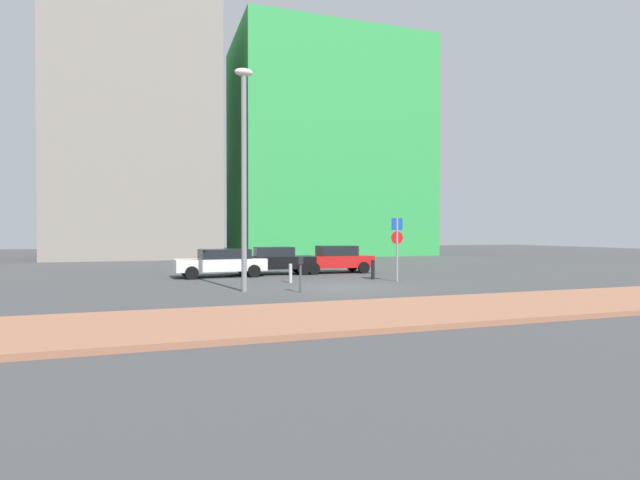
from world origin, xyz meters
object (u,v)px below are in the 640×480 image
object	(u,v)px
traffic_bollard_mid	(373,270)
parked_car_black	(273,260)
street_lamp	(244,163)
parked_car_red	(335,259)
parked_car_white	(221,262)
traffic_bollard_near	(290,273)
parking_sign_post	(397,241)
parking_meter	(300,269)

from	to	relation	value
traffic_bollard_mid	parked_car_black	bearing A→B (deg)	132.40
street_lamp	parked_car_red	bearing A→B (deg)	48.27
parked_car_white	parked_car_red	size ratio (longest dim) A/B	1.08
traffic_bollard_near	street_lamp	bearing A→B (deg)	-134.82
parked_car_red	street_lamp	world-z (taller)	street_lamp
parked_car_black	parked_car_white	bearing A→B (deg)	-168.38
parked_car_red	street_lamp	distance (m)	10.44
parked_car_black	street_lamp	world-z (taller)	street_lamp
parked_car_red	parked_car_white	bearing A→B (deg)	-175.50
parking_sign_post	traffic_bollard_near	size ratio (longest dim) A/B	3.45
parking_meter	parked_car_red	bearing A→B (deg)	61.54
parked_car_red	traffic_bollard_mid	world-z (taller)	parked_car_red
street_lamp	traffic_bollard_mid	distance (m)	8.61
parking_sign_post	street_lamp	size ratio (longest dim) A/B	0.35
parked_car_black	parking_meter	bearing A→B (deg)	-96.14
parked_car_red	parking_sign_post	distance (m)	5.76
parked_car_black	parking_sign_post	distance (m)	7.34
parked_car_white	street_lamp	distance (m)	7.84
parking_sign_post	parking_meter	bearing A→B (deg)	-154.13
parking_sign_post	parked_car_black	bearing A→B (deg)	128.80
parked_car_black	street_lamp	xyz separation A→B (m)	(-2.83, -7.24, 4.14)
parked_car_red	street_lamp	xyz separation A→B (m)	(-6.39, -7.16, 4.12)
parked_car_red	street_lamp	size ratio (longest dim) A/B	0.50
parking_sign_post	traffic_bollard_mid	xyz separation A→B (m)	(-0.60, 1.33, -1.39)
parking_meter	parked_car_white	bearing A→B (deg)	104.14
parked_car_white	parking_meter	world-z (taller)	parked_car_white
parked_car_white	parking_meter	size ratio (longest dim) A/B	3.43
parked_car_red	traffic_bollard_near	size ratio (longest dim) A/B	5.00
parked_car_red	traffic_bollard_near	distance (m)	6.01
parked_car_red	parked_car_black	bearing A→B (deg)	178.71
traffic_bollard_near	parking_sign_post	bearing A→B (deg)	-11.34
parked_car_black	street_lamp	bearing A→B (deg)	-111.33
parked_car_white	street_lamp	size ratio (longest dim) A/B	0.54
parked_car_white	traffic_bollard_near	distance (m)	4.84
parked_car_black	street_lamp	size ratio (longest dim) A/B	0.55
parking_sign_post	traffic_bollard_near	xyz separation A→B (m)	(-4.83, 0.97, -1.43)
parked_car_red	traffic_bollard_near	bearing A→B (deg)	-129.87
street_lamp	traffic_bollard_near	size ratio (longest dim) A/B	9.92
parked_car_white	traffic_bollard_mid	xyz separation A→B (m)	(6.78, -3.74, -0.29)
parking_meter	street_lamp	world-z (taller)	street_lamp
parked_car_white	parked_car_red	bearing A→B (deg)	4.50
parking_meter	traffic_bollard_near	world-z (taller)	parking_meter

